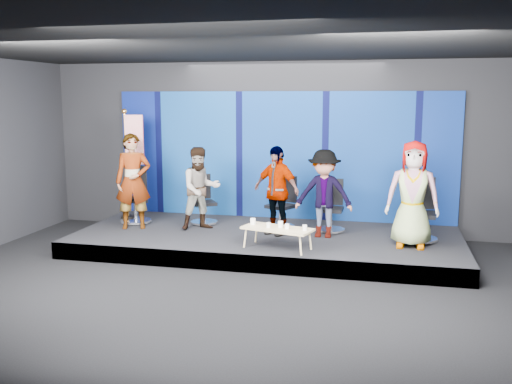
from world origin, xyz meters
TOP-DOWN VIEW (x-y plane):
  - ground at (0.00, 0.00)m, footprint 10.00×10.00m
  - room_walls at (0.00, 0.00)m, footprint 10.02×8.02m
  - riser at (0.00, 2.50)m, footprint 7.00×3.00m
  - backdrop at (0.00, 3.95)m, footprint 7.00×0.08m
  - chair_a at (-2.76, 2.82)m, footprint 0.82×0.82m
  - panelist_a at (-2.57, 2.35)m, footprint 0.78×0.65m
  - chair_b at (-1.41, 3.04)m, footprint 0.75×0.75m
  - panelist_b at (-1.29, 2.56)m, footprint 0.96×0.91m
  - chair_c at (0.19, 3.01)m, footprint 0.74×0.74m
  - panelist_c at (0.17, 2.51)m, footprint 1.03×0.75m
  - chair_d at (1.13, 2.97)m, footprint 0.56×0.56m
  - panelist_d at (1.04, 2.48)m, footprint 1.03×0.61m
  - chair_e at (2.72, 2.61)m, footprint 0.65×0.65m
  - panelist_e at (2.55, 2.13)m, footprint 0.90×0.61m
  - coffee_table at (0.39, 1.49)m, footprint 1.25×0.79m
  - mug_a at (-0.06, 1.63)m, footprint 0.09×0.09m
  - mug_b at (0.25, 1.46)m, footprint 0.07×0.07m
  - mug_c at (0.43, 1.54)m, footprint 0.08×0.08m
  - mug_d at (0.56, 1.43)m, footprint 0.07×0.07m
  - mug_e at (0.86, 1.41)m, footprint 0.07×0.07m
  - flag_stand at (-2.88, 2.98)m, footprint 0.52×0.30m

SIDE VIEW (x-z plane):
  - ground at x=0.00m, z-range 0.00..0.00m
  - riser at x=0.00m, z-range 0.00..0.30m
  - chair_b at x=-1.41m, z-range 0.13..1.10m
  - chair_d at x=1.13m, z-range 0.13..1.11m
  - coffee_table at x=0.39m, z-range 0.45..0.80m
  - chair_c at x=0.19m, z-range 0.13..1.13m
  - chair_e at x=2.72m, z-range 0.11..1.21m
  - chair_a at x=-2.76m, z-range 0.11..1.23m
  - mug_b at x=0.25m, z-range 0.66..0.74m
  - mug_d at x=0.56m, z-range 0.66..0.74m
  - mug_e at x=0.86m, z-range 0.66..0.74m
  - mug_c at x=0.43m, z-range 0.66..0.75m
  - mug_a at x=-0.06m, z-range 0.66..0.76m
  - panelist_b at x=-1.29m, z-range 0.30..1.86m
  - panelist_d at x=1.04m, z-range 0.30..1.87m
  - panelist_c at x=0.17m, z-range 0.30..1.92m
  - panelist_e at x=2.55m, z-range 0.30..2.08m
  - panelist_a at x=-2.57m, z-range 0.30..2.11m
  - flag_stand at x=-2.88m, z-range 0.37..2.63m
  - backdrop at x=0.00m, z-range 0.30..2.90m
  - room_walls at x=0.00m, z-range 0.67..4.18m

